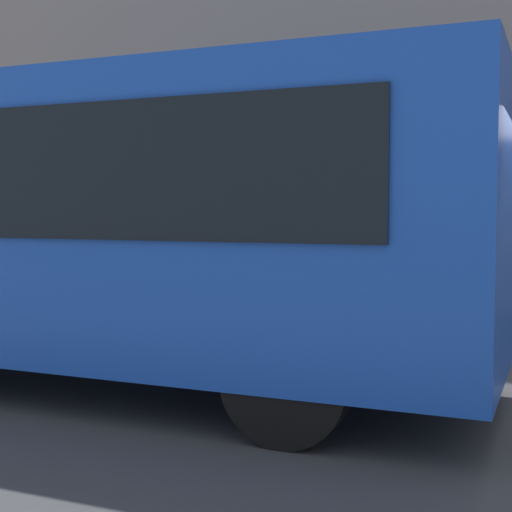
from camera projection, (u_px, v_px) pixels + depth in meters
ground_plane at (434, 410)px, 6.50m from camera, size 60.00×60.00×0.00m
red_bus at (52, 220)px, 7.59m from camera, size 9.05×2.54×3.08m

